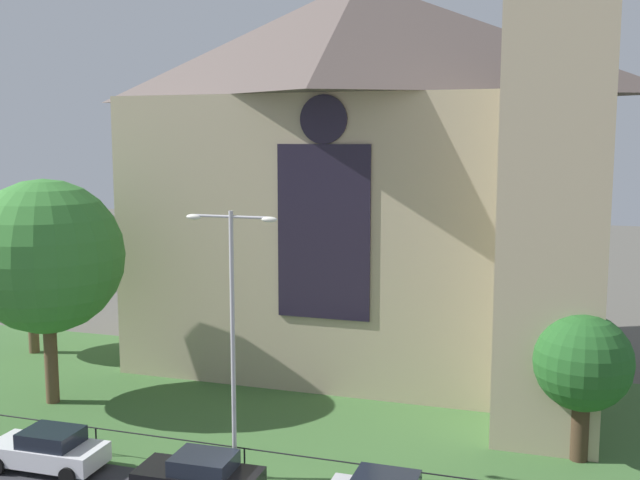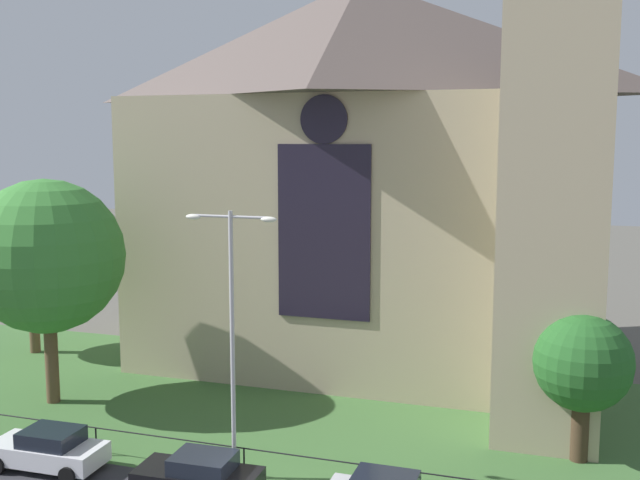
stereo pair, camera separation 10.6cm
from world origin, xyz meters
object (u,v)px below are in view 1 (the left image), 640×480
parked_car_white (48,450)px  tree_right_near (583,364)px  church_building (370,171)px  parked_car_black (200,476)px  tree_left_near (46,257)px  tree_left_far (29,252)px  streetlamp_near (232,314)px

parked_car_white → tree_right_near: bearing=-161.1°
church_building → parked_car_white: bearing=-115.9°
parked_car_black → parked_car_white: bearing=-4.6°
tree_left_near → parked_car_black: (10.64, -6.27, -5.99)m
church_building → tree_left_near: (-12.24, -10.14, -3.54)m
tree_left_near → parked_car_white: 9.55m
tree_right_near → tree_left_near: tree_left_near is taller
tree_left_near → tree_left_far: (-6.18, 6.50, -1.01)m
parked_car_black → tree_left_far: bearing=-39.3°
streetlamp_near → parked_car_white: (-6.74, -1.43, -5.20)m
church_building → parked_car_white: 20.32m
church_building → streetlamp_near: church_building is taller
tree_left_near → tree_left_far: size_ratio=1.21×
tree_left_far → parked_car_black: tree_left_far is taller
church_building → tree_left_far: (-18.43, -3.65, -4.55)m
tree_right_near → tree_left_near: size_ratio=0.55×
tree_right_near → tree_left_far: (-28.95, 5.67, 2.00)m
tree_right_near → tree_left_far: 29.57m
streetlamp_near → parked_car_black: 5.49m
streetlamp_near → church_building: bearing=85.7°
tree_right_near → parked_car_black: size_ratio=1.31×
tree_right_near → streetlamp_near: bearing=-155.2°
streetlamp_near → parked_car_black: streetlamp_near is taller
tree_right_near → streetlamp_near: 13.00m
parked_car_white → streetlamp_near: bearing=-169.4°
church_building → tree_right_near: bearing=-41.5°
church_building → parked_car_black: 19.04m
parked_car_white → parked_car_black: 6.25m
church_building → parked_car_black: size_ratio=6.10×
tree_left_near → tree_left_far: bearing=133.6°
church_building → streetlamp_near: (-1.11, -14.70, -4.33)m
tree_left_far → parked_car_white: size_ratio=1.99×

